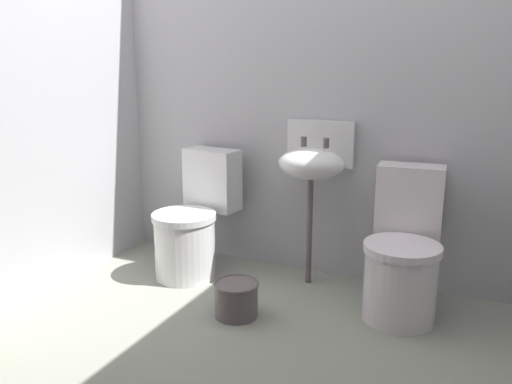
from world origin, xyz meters
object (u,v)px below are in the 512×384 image
object	(u,v)px
toilet_right	(403,256)
sink	(313,162)
toilet_left	(193,225)
bucket	(236,298)

from	to	relation	value
toilet_right	sink	bearing A→B (deg)	-22.66
toilet_left	bucket	world-z (taller)	toilet_left
toilet_left	sink	distance (m)	0.87
sink	toilet_left	bearing A→B (deg)	-165.49
sink	bucket	distance (m)	0.92
toilet_right	sink	xyz separation A→B (m)	(-0.59, 0.19, 0.43)
sink	bucket	size ratio (longest dim) A/B	3.99
sink	bucket	xyz separation A→B (m)	(-0.20, -0.61, -0.65)
toilet_right	sink	distance (m)	0.75
toilet_left	bucket	distance (m)	0.71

